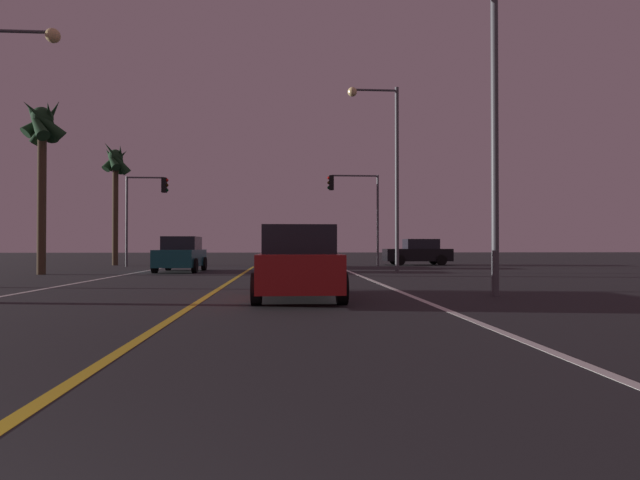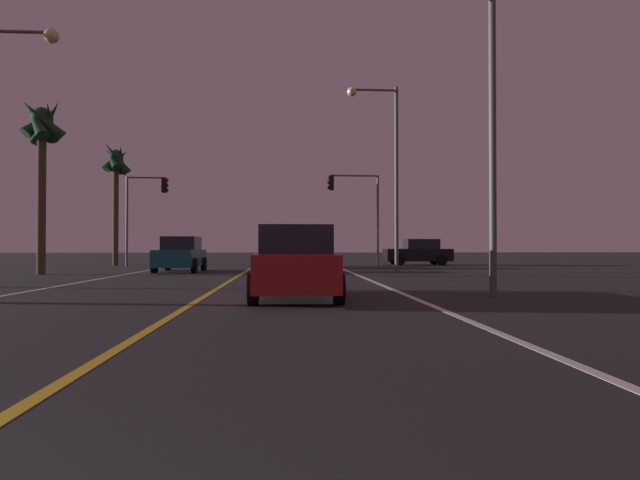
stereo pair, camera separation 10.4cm
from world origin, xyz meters
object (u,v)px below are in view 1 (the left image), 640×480
object	(u,v)px
street_lamp_left_mid	(2,120)
street_lamp_right_far	(386,156)
car_ahead_far	(286,253)
palm_tree_left_far	(116,169)
car_lead_same_lane	(298,264)
palm_tree_left_mid	(43,134)
car_crossing_side	(418,252)
street_lamp_right_near	(478,94)
traffic_light_near_left	(146,200)
traffic_light_near_right	(354,198)
car_oncoming	(181,255)

from	to	relation	value
street_lamp_left_mid	street_lamp_right_far	distance (m)	15.23
car_ahead_far	palm_tree_left_far	bearing A→B (deg)	67.80
car_lead_same_lane	palm_tree_left_mid	world-z (taller)	palm_tree_left_mid
car_crossing_side	palm_tree_left_far	bearing A→B (deg)	-2.03
car_crossing_side	street_lamp_right_near	bearing A→B (deg)	79.34
car_crossing_side	street_lamp_right_far	size ratio (longest dim) A/B	0.50
traffic_light_near_left	palm_tree_left_far	size ratio (longest dim) A/B	0.68
car_ahead_far	car_lead_same_lane	xyz separation A→B (m)	(0.25, -17.32, 0.00)
street_lamp_right_far	car_ahead_far	bearing A→B (deg)	-51.41
car_ahead_far	car_lead_same_lane	distance (m)	17.33
traffic_light_near_right	street_lamp_right_near	xyz separation A→B (m)	(0.52, -19.25, 0.80)
traffic_light_near_right	street_lamp_right_near	size ratio (longest dim) A/B	0.72
car_crossing_side	palm_tree_left_mid	distance (m)	22.39
car_lead_same_lane	palm_tree_left_far	size ratio (longest dim) A/B	0.54
street_lamp_right_near	traffic_light_near_right	bearing A→B (deg)	-88.44
car_ahead_far	street_lamp_left_mid	distance (m)	16.48
street_lamp_left_mid	palm_tree_left_far	size ratio (longest dim) A/B	0.99
street_lamp_right_far	street_lamp_left_mid	bearing A→B (deg)	30.23
car_oncoming	street_lamp_right_far	size ratio (longest dim) A/B	0.50
palm_tree_left_mid	palm_tree_left_far	world-z (taller)	palm_tree_left_far
car_crossing_side	palm_tree_left_mid	xyz separation A→B (m)	(-19.26, -10.12, 5.29)
traffic_light_near_left	street_lamp_right_near	xyz separation A→B (m)	(13.16, -19.25, 0.99)
palm_tree_left_far	car_ahead_far	bearing A→B (deg)	-22.20
street_lamp_right_near	street_lamp_right_far	world-z (taller)	street_lamp_right_far
car_ahead_far	car_lead_same_lane	size ratio (longest dim) A/B	1.00
traffic_light_near_right	traffic_light_near_left	world-z (taller)	traffic_light_near_right
car_ahead_far	street_lamp_left_mid	world-z (taller)	street_lamp_left_mid
palm_tree_left_far	car_lead_same_lane	bearing A→B (deg)	-62.71
car_oncoming	palm_tree_left_mid	world-z (taller)	palm_tree_left_mid
traffic_light_near_left	palm_tree_left_mid	bearing A→B (deg)	-104.29
traffic_light_near_right	palm_tree_left_mid	xyz separation A→B (m)	(-14.82, -8.55, 1.91)
car_crossing_side	palm_tree_left_far	world-z (taller)	palm_tree_left_far
car_lead_same_lane	street_lamp_right_far	xyz separation A→B (m)	(4.37, 11.53, 4.63)
car_oncoming	car_ahead_far	xyz separation A→B (m)	(5.10, 4.11, 0.00)
traffic_light_near_left	palm_tree_left_far	xyz separation A→B (m)	(-2.56, 2.27, 2.23)
car_ahead_far	street_lamp_left_mid	bearing A→B (deg)	147.63
traffic_light_near_right	traffic_light_near_left	xyz separation A→B (m)	(-12.64, -0.00, -0.19)
traffic_light_near_right	car_lead_same_lane	bearing A→B (deg)	78.60
traffic_light_near_right	car_ahead_far	bearing A→B (deg)	27.89
traffic_light_near_left	street_lamp_left_mid	bearing A→B (deg)	-90.34
street_lamp_left_mid	palm_tree_left_mid	distance (m)	7.51
car_ahead_far	street_lamp_right_near	world-z (taller)	street_lamp_right_near
traffic_light_near_right	street_lamp_left_mid	distance (m)	20.21
street_lamp_right_near	palm_tree_left_far	xyz separation A→B (m)	(-15.72, 21.52, 1.24)
traffic_light_near_left	palm_tree_left_mid	distance (m)	9.07
car_lead_same_lane	street_lamp_right_far	size ratio (longest dim) A/B	0.50
traffic_light_near_left	street_lamp_left_mid	size ratio (longest dim) A/B	0.69
car_lead_same_lane	palm_tree_left_mid	bearing A→B (deg)	44.68
car_oncoming	street_lamp_right_far	xyz separation A→B (m)	(9.72, -1.68, 4.63)
car_ahead_far	street_lamp_right_near	size ratio (longest dim) A/B	0.55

